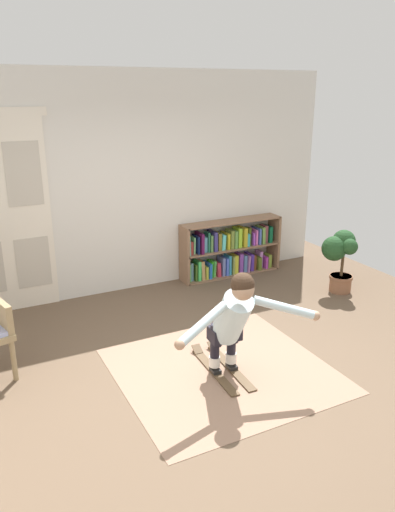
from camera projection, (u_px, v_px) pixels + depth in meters
name	position (u px, v px, depth m)	size (l,w,h in m)	color
ground_plane	(223.00, 377.00, 4.78)	(7.20, 7.20, 0.00)	brown
back_wall	(127.00, 184.00, 6.51)	(6.00, 0.10, 2.90)	silver
double_door	(3.00, 214.00, 5.86)	(1.22, 0.05, 2.45)	silver
rug	(223.00, 370.00, 4.88)	(2.01, 1.91, 0.01)	#95725C
bookshelf	(230.00, 250.00, 7.31)	(1.57, 0.30, 0.83)	#846249
potted_plant	(340.00, 254.00, 6.64)	(0.48, 0.43, 0.86)	brown
skis_pair	(221.00, 367.00, 4.90)	(0.32, 0.93, 0.07)	brown
person_skier	(233.00, 317.00, 4.50)	(1.41, 0.71, 1.07)	white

